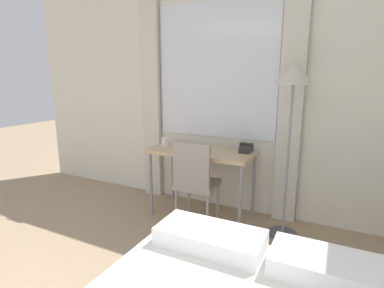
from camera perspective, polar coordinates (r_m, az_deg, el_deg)
name	(u,v)px	position (r m, az deg, el deg)	size (l,w,h in m)	color
wall_back_with_window	(211,93)	(3.53, 3.64, 9.61)	(5.30, 0.13, 2.70)	silver
desk	(202,156)	(3.28, 1.97, -2.24)	(1.12, 0.57, 0.76)	tan
desk_chair	(195,179)	(3.07, 0.63, -6.76)	(0.43, 0.43, 0.92)	gray
standing_lamp	(293,90)	(2.86, 18.65, 9.64)	(0.34, 0.34, 1.68)	#4C4C51
telephone	(246,148)	(3.20, 10.29, -0.76)	(0.13, 0.17, 0.10)	#2D2D2D
book	(198,150)	(3.21, 1.10, -1.08)	(0.23, 0.23, 0.02)	navy
mug	(165,142)	(3.42, -5.15, 0.40)	(0.08, 0.08, 0.10)	white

